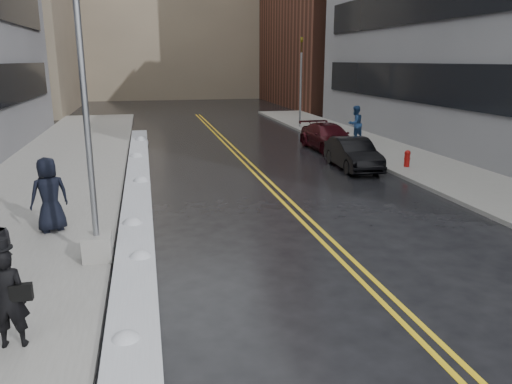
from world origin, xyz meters
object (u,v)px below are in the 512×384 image
traffic_signal (301,79)px  pedestrian_fedora (8,298)px  car_black (353,154)px  car_maroon (328,137)px  lamppost (90,159)px  fire_hydrant (407,158)px  pedestrian_c (49,195)px  pedestrian_east (355,124)px

traffic_signal → pedestrian_fedora: 28.65m
car_black → car_maroon: 4.77m
lamppost → traffic_signal: lamppost is taller
fire_hydrant → car_black: 2.33m
fire_hydrant → pedestrian_c: size_ratio=0.36×
fire_hydrant → pedestrian_east: bearing=85.1°
fire_hydrant → car_black: car_black is taller
fire_hydrant → car_maroon: bearing=106.2°
lamppost → pedestrian_c: bearing=120.1°
lamppost → car_black: size_ratio=1.86×
pedestrian_c → pedestrian_east: bearing=-163.0°
lamppost → fire_hydrant: bearing=33.0°
traffic_signal → pedestrian_east: (1.11, -6.93, -2.24)m
pedestrian_c → pedestrian_east: (14.29, 12.70, -0.01)m
traffic_signal → pedestrian_fedora: (-12.84, -25.50, -2.41)m
pedestrian_c → car_maroon: pedestrian_c is taller
fire_hydrant → pedestrian_east: size_ratio=0.36×
fire_hydrant → car_maroon: (-1.59, 5.47, 0.14)m
pedestrian_c → lamppost: bearing=95.5°
car_black → car_maroon: bearing=85.5°
traffic_signal → pedestrian_c: size_ratio=2.95×
fire_hydrant → pedestrian_east: pedestrian_east is taller
car_black → car_maroon: (0.62, 4.73, 0.01)m
lamppost → pedestrian_fedora: bearing=-106.6°
lamppost → car_maroon: size_ratio=1.60×
pedestrian_fedora → car_black: (11.13, 12.23, -0.32)m
fire_hydrant → car_black: bearing=161.7°
traffic_signal → pedestrian_fedora: size_ratio=3.56×
car_black → pedestrian_c: bearing=-148.0°
fire_hydrant → car_maroon: size_ratio=0.15×
pedestrian_c → pedestrian_east: size_ratio=1.01×
lamppost → car_black: (10.09, 8.73, -1.86)m
pedestrian_fedora → pedestrian_c: pedestrian_c is taller
fire_hydrant → pedestrian_c: (-13.68, -5.62, 0.62)m
traffic_signal → car_maroon: size_ratio=1.26×
pedestrian_c → car_maroon: size_ratio=0.43×
pedestrian_c → pedestrian_east: 19.11m
lamppost → traffic_signal: 24.98m
pedestrian_c → car_black: size_ratio=0.50×
pedestrian_fedora → car_black: 16.54m
pedestrian_c → car_maroon: bearing=-162.1°
pedestrian_c → car_black: (11.47, 6.35, -0.49)m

